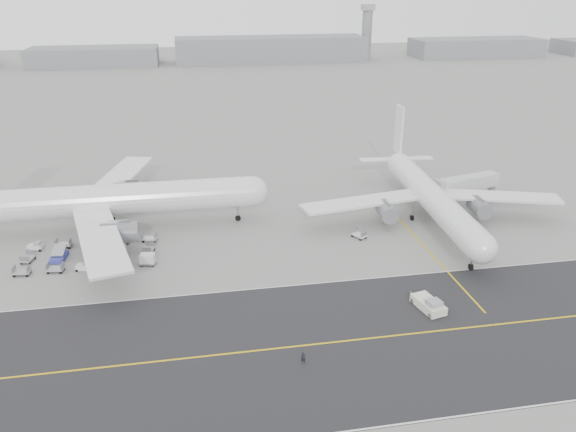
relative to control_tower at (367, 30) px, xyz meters
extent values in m
plane|color=gray|center=(-100.00, -265.00, -16.25)|extent=(700.00, 700.00, 0.00)
cube|color=#28282A|center=(-95.00, -283.00, -16.24)|extent=(220.00, 32.00, 0.02)
cube|color=gold|center=(-95.00, -283.00, -16.22)|extent=(220.00, 0.30, 0.01)
cube|color=silver|center=(-95.00, -267.20, -16.22)|extent=(220.00, 0.25, 0.01)
cube|color=silver|center=(-95.00, -298.80, -16.22)|extent=(220.00, 0.25, 0.01)
cube|color=gold|center=(-70.00, -260.00, -16.23)|extent=(0.30, 40.00, 0.01)
cylinder|color=gray|center=(0.00, 0.00, -2.25)|extent=(6.00, 6.00, 28.00)
cube|color=#A1A1A7|center=(0.00, 0.00, 13.25)|extent=(7.00, 7.00, 3.50)
cylinder|color=white|center=(-124.90, -239.66, -10.14)|extent=(52.02, 6.15, 5.96)
sphere|color=white|center=(-98.90, -239.75, -10.14)|extent=(5.84, 5.84, 5.84)
cube|color=white|center=(-126.23, -255.35, -10.89)|extent=(12.96, 29.22, 0.45)
cube|color=white|center=(-126.11, -223.96, -10.89)|extent=(13.15, 29.22, 0.45)
cylinder|color=gray|center=(-123.67, -250.44, -12.38)|extent=(6.35, 3.72, 3.70)
cylinder|color=gray|center=(-123.59, -228.88, -12.38)|extent=(6.35, 3.72, 3.70)
cylinder|color=black|center=(-102.07, -239.74, -15.69)|extent=(1.13, 0.50, 1.12)
cylinder|color=black|center=(-126.81, -243.23, -15.69)|extent=(1.13, 0.50, 1.12)
cylinder|color=black|center=(-126.79, -236.07, -15.69)|extent=(1.13, 0.50, 1.12)
cylinder|color=gray|center=(-102.07, -239.74, -14.13)|extent=(0.36, 0.36, 3.13)
cylinder|color=white|center=(-64.64, -247.59, -10.96)|extent=(8.10, 45.27, 5.16)
sphere|color=white|center=(-66.11, -270.06, -10.96)|extent=(5.06, 5.06, 5.06)
cone|color=white|center=(-63.10, -224.03, -10.58)|extent=(5.21, 9.07, 4.65)
cube|color=white|center=(-63.06, -223.48, -3.44)|extent=(0.82, 4.96, 10.98)
cube|color=white|center=(-67.56, -222.91, -10.45)|extent=(8.38, 3.00, 0.25)
cube|color=white|center=(-58.52, -223.50, -10.45)|extent=(8.38, 3.00, 0.25)
cube|color=white|center=(-78.13, -245.61, -11.61)|extent=(25.29, 9.80, 0.45)
cube|color=white|center=(-51.01, -247.38, -11.61)|extent=(25.21, 12.76, 0.45)
cylinder|color=gray|center=(-74.03, -248.08, -12.90)|extent=(3.55, 5.69, 3.20)
cylinder|color=gray|center=(-55.40, -249.30, -12.90)|extent=(3.55, 5.69, 3.20)
cylinder|color=black|center=(-65.93, -267.32, -15.69)|extent=(0.57, 1.15, 1.12)
cylinder|color=black|center=(-67.62, -245.74, -15.69)|extent=(0.57, 1.15, 1.12)
cylinder|color=black|center=(-61.44, -246.15, -15.69)|extent=(0.57, 1.15, 1.12)
cylinder|color=gray|center=(-65.93, -267.32, -14.34)|extent=(0.36, 0.36, 2.71)
cube|color=beige|center=(-77.80, -277.46, -15.50)|extent=(3.84, 5.98, 1.25)
cube|color=#A1A1A7|center=(-77.52, -278.68, -14.56)|extent=(2.31, 2.18, 0.80)
cylinder|color=gray|center=(-78.56, -274.16, -15.81)|extent=(0.66, 2.29, 0.14)
cylinder|color=black|center=(-78.45, -279.81, -15.85)|extent=(0.53, 0.86, 0.80)
cylinder|color=black|center=(-76.19, -279.29, -15.85)|extent=(0.53, 0.86, 0.80)
cylinder|color=black|center=(-79.41, -275.64, -15.85)|extent=(0.53, 0.86, 0.80)
cylinder|color=black|center=(-77.15, -275.12, -15.85)|extent=(0.53, 0.86, 0.80)
cylinder|color=gray|center=(-46.08, -237.32, -14.19)|extent=(1.65, 1.65, 4.13)
cube|color=#A1A1A7|center=(-46.08, -237.32, -15.89)|extent=(3.25, 3.25, 0.72)
cube|color=silver|center=(-53.10, -239.06, -11.50)|extent=(15.74, 6.53, 2.69)
cube|color=#A1A1A7|center=(-60.32, -240.85, -11.50)|extent=(2.00, 3.51, 3.10)
cylinder|color=black|center=(-45.25, -235.95, -15.94)|extent=(0.45, 0.68, 0.62)
imported|color=black|center=(-98.35, -286.57, -15.47)|extent=(0.63, 0.46, 1.58)
camera|label=1|loc=(-110.51, -343.23, 28.30)|focal=35.00mm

